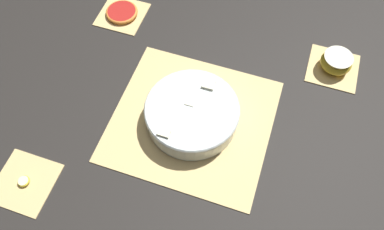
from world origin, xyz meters
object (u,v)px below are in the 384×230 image
at_px(fruit_salad_bowl, 192,113).
at_px(banana_coin_single, 24,181).
at_px(apple_half, 336,62).
at_px(grapefruit_slice, 122,12).

distance_m(fruit_salad_bowl, banana_coin_single, 0.46).
bearing_deg(apple_half, grapefruit_slice, -180.00).
bearing_deg(fruit_salad_bowl, apple_half, 41.44).
distance_m(fruit_salad_bowl, apple_half, 0.45).
bearing_deg(banana_coin_single, apple_half, 41.46).
distance_m(banana_coin_single, grapefruit_slice, 0.60).
bearing_deg(grapefruit_slice, fruit_salad_bowl, -41.33).
relative_size(apple_half, grapefruit_slice, 0.87).
distance_m(apple_half, grapefruit_slice, 0.68).
xyz_separation_m(fruit_salad_bowl, banana_coin_single, (-0.34, -0.30, -0.03)).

